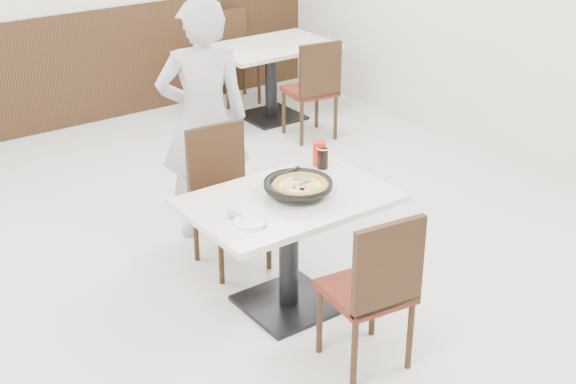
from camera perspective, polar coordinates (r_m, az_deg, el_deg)
floor at (r=5.28m, az=-2.76°, el=-6.57°), size 7.00×7.00×0.00m
wall_right at (r=6.75m, az=19.31°, el=12.06°), size 0.04×7.00×2.80m
wainscot_back at (r=7.97m, az=-16.83°, el=7.92°), size 5.90×0.03×1.10m
main_table at (r=4.87m, az=0.06°, el=-4.36°), size 1.29×0.95×0.75m
chair_near at (r=4.37m, az=5.57°, el=-6.76°), size 0.47×0.47×0.95m
chair_far at (r=5.29m, az=-4.09°, el=-0.67°), size 0.44×0.44×0.95m
trivet at (r=4.72m, az=0.37°, el=-0.01°), size 0.14×0.14×0.04m
pizza_pan at (r=4.71m, az=0.72°, el=0.25°), size 0.36×0.36×0.01m
pizza at (r=4.67m, az=0.88°, el=0.29°), size 0.32×0.32×0.02m
pizza_server at (r=4.72m, az=1.03°, el=0.99°), size 0.08×0.10×0.00m
napkin at (r=4.36m, az=-3.02°, el=-2.50°), size 0.14×0.14×0.00m
side_plate at (r=4.40m, az=-2.72°, el=-2.14°), size 0.21×0.21×0.01m
fork at (r=4.42m, az=-3.26°, el=-1.86°), size 0.06×0.15×0.00m
cola_glass at (r=5.07m, az=2.49°, el=2.40°), size 0.08×0.08×0.13m
red_cup at (r=5.11m, az=2.24°, el=2.77°), size 0.10×0.10×0.16m
diner_person at (r=5.58m, az=-6.03°, el=5.05°), size 0.74×0.62×1.73m
bg_table_right at (r=8.04m, az=-1.21°, el=7.84°), size 1.29×0.95×0.75m
bg_chair_right_near at (r=7.52m, az=1.56°, el=7.38°), size 0.48×0.48×0.95m
bg_chair_right_far at (r=8.52m, az=-3.74°, el=9.48°), size 0.47×0.47×0.95m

